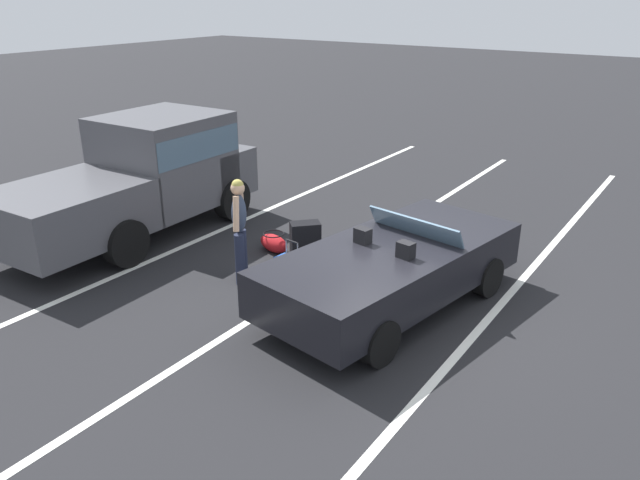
% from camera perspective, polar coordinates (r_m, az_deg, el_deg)
% --- Properties ---
extents(ground_plane, '(80.00, 80.00, 0.00)m').
position_cam_1_polar(ground_plane, '(9.06, 6.41, -6.04)').
color(ground_plane, black).
extents(lot_line_near, '(18.00, 0.12, 0.01)m').
position_cam_1_polar(lot_line_near, '(8.62, 14.18, -8.21)').
color(lot_line_near, silver).
rests_on(lot_line_near, ground_plane).
extents(lot_line_mid, '(18.00, 0.12, 0.01)m').
position_cam_1_polar(lot_line_mid, '(9.70, -0.84, -3.89)').
color(lot_line_mid, silver).
rests_on(lot_line_mid, ground_plane).
extents(lot_line_far, '(18.00, 0.12, 0.01)m').
position_cam_1_polar(lot_line_far, '(11.34, -12.09, -0.44)').
color(lot_line_far, silver).
rests_on(lot_line_far, ground_plane).
extents(convertible_car, '(4.37, 2.42, 1.24)m').
position_cam_1_polar(convertible_car, '(8.95, 7.39, -2.24)').
color(convertible_car, black).
rests_on(convertible_car, ground_plane).
extents(suitcase_large_black, '(0.54, 0.53, 0.74)m').
position_cam_1_polar(suitcase_large_black, '(10.17, -1.35, -0.36)').
color(suitcase_large_black, black).
rests_on(suitcase_large_black, ground_plane).
extents(suitcase_medium_bright, '(0.28, 0.42, 0.88)m').
position_cam_1_polar(suitcase_medium_bright, '(9.14, -2.82, -3.46)').
color(suitcase_medium_bright, '#1E479E').
rests_on(suitcase_medium_bright, ground_plane).
extents(duffel_bag, '(0.45, 0.69, 0.34)m').
position_cam_1_polar(duffel_bag, '(10.78, -4.26, -0.27)').
color(duffel_bag, red).
rests_on(duffel_bag, ground_plane).
extents(traveler_person, '(0.57, 0.38, 1.65)m').
position_cam_1_polar(traveler_person, '(9.45, -7.39, 1.35)').
color(traveler_person, '#1E2338').
rests_on(traveler_person, ground_plane).
extents(parked_pickup_truck_near, '(5.05, 2.17, 2.10)m').
position_cam_1_polar(parked_pickup_truck_near, '(11.87, -15.70, 5.90)').
color(parked_pickup_truck_near, '#4C4C51').
rests_on(parked_pickup_truck_near, ground_plane).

